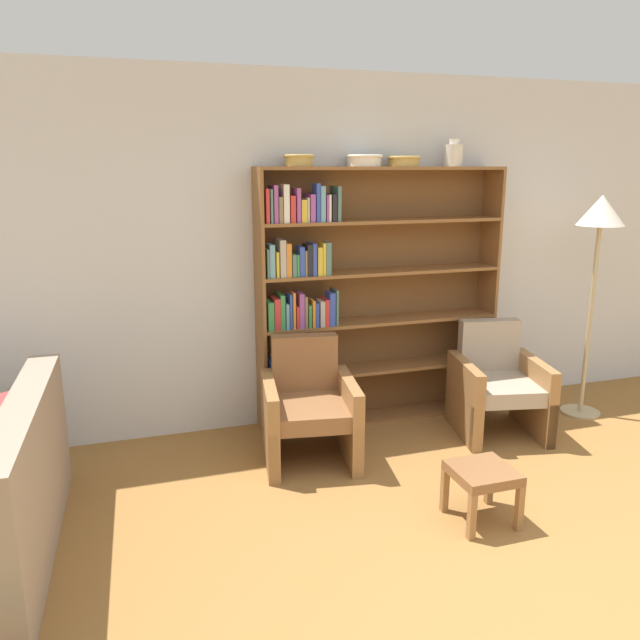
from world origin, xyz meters
The scene contains 11 objects.
ground_plane centered at (0.00, 0.00, 0.00)m, with size 24.00×24.00×0.00m, color olive.
wall_back centered at (0.00, 2.63, 1.38)m, with size 12.00×0.06×2.75m.
bookshelf centered at (-0.13, 2.45, 1.00)m, with size 1.99×0.30×2.04m.
bowl_brass centered at (-0.58, 2.44, 2.09)m, with size 0.23×0.23×0.09m.
bowl_terracotta centered at (-0.07, 2.44, 2.09)m, with size 0.28×0.28×0.09m.
bowl_olive centered at (0.26, 2.44, 2.09)m, with size 0.26×0.26×0.08m.
vase_tall centered at (0.69, 2.44, 2.13)m, with size 0.14×0.14×0.21m.
armchair_leather centered at (-0.67, 1.90, 0.38)m, with size 0.74×0.77×0.85m.
armchair_cushioned centered at (0.87, 1.90, 0.38)m, with size 0.77×0.80×0.85m.
floor_lamp centered at (1.77, 1.99, 1.57)m, with size 0.37×0.37×1.83m.
footstool centered at (0.05, 0.79, 0.27)m, with size 0.35×0.35×0.34m.
Camera 1 is at (-1.86, -2.08, 2.04)m, focal length 35.00 mm.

